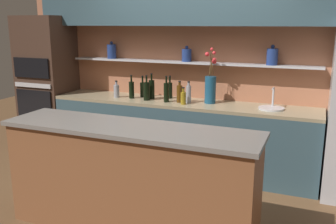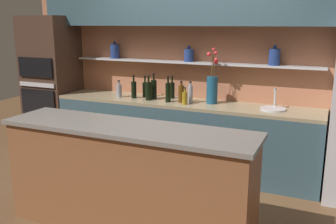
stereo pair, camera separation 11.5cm
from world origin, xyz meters
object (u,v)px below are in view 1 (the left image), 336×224
bottle_spirit_3 (117,91)px  bottle_wine_5 (132,89)px  bottle_spirit_1 (189,94)px  bottle_wine_2 (166,92)px  bottle_wine_8 (143,89)px  bottle_wine_4 (152,89)px  oven_tower (48,85)px  bottle_spirit_6 (180,94)px  bottle_oil_9 (183,98)px  flower_vase (210,87)px  bottle_wine_7 (170,90)px  sink_fixture (271,107)px  bottle_wine_0 (147,91)px

bottle_spirit_3 → bottle_wine_5: (0.22, 0.03, 0.03)m
bottle_spirit_1 → bottle_wine_5: 0.81m
bottle_wine_2 → bottle_spirit_3: 0.75m
bottle_wine_5 → bottle_wine_8: size_ratio=1.08×
bottle_wine_4 → bottle_wine_2: bearing=-26.0°
oven_tower → bottle_spirit_3: (1.22, -0.06, 0.00)m
bottle_wine_2 → bottle_spirit_6: size_ratio=1.23×
bottle_spirit_1 → bottle_oil_9: (-0.03, -0.11, -0.03)m
flower_vase → bottle_wine_8: (-0.97, 0.04, -0.10)m
bottle_wine_7 → bottle_spirit_1: bearing=-29.2°
bottle_wine_5 → bottle_oil_9: bearing=-7.7°
sink_fixture → bottle_spirit_3: sink_fixture is taller
bottle_spirit_3 → bottle_wine_5: 0.22m
bottle_spirit_3 → bottle_oil_9: bottle_spirit_3 is taller
bottle_wine_0 → bottle_wine_5: size_ratio=1.04×
oven_tower → bottle_wine_8: bearing=3.8°
flower_vase → bottle_wine_4: size_ratio=2.02×
oven_tower → flower_vase: size_ratio=2.90×
bottle_spirit_6 → bottle_oil_9: 0.13m
bottle_spirit_1 → bottle_wine_4: bearing=172.9°
bottle_wine_2 → sink_fixture: bearing=4.4°
bottle_wine_8 → oven_tower: bearing=-176.2°
bottle_wine_7 → sink_fixture: bearing=-6.2°
bottle_wine_2 → bottle_wine_7: size_ratio=1.11×
sink_fixture → bottle_wine_7: 1.37m
bottle_wine_4 → bottle_wine_5: bottle_wine_4 is taller
bottle_oil_9 → bottle_wine_7: bearing=135.3°
sink_fixture → bottle_wine_5: bearing=-178.5°
bottle_wine_5 → bottle_wine_0: bearing=-9.8°
sink_fixture → bottle_wine_4: bearing=178.9°
bottle_wine_5 → bottle_wine_7: bearing=22.0°
bottle_wine_2 → bottle_wine_5: size_ratio=1.07×
bottle_wine_0 → bottle_wine_4: (0.02, 0.12, 0.01)m
sink_fixture → flower_vase: bearing=176.4°
bottle_wine_0 → flower_vase: bearing=9.5°
bottle_wine_2 → bottle_spirit_3: bearing=178.0°
bottle_wine_8 → bottle_oil_9: size_ratio=1.35×
oven_tower → bottle_spirit_3: size_ratio=8.69×
bottle_wine_0 → bottle_spirit_1: bottle_wine_0 is taller
bottle_spirit_1 → bottle_wine_2: size_ratio=0.82×
oven_tower → bottle_spirit_6: size_ratio=7.29×
oven_tower → bottle_spirit_6: bearing=-1.2°
bottle_wine_8 → bottle_spirit_6: bearing=-13.6°
sink_fixture → bottle_wine_5: (-1.84, -0.05, 0.10)m
flower_vase → bottle_wine_2: 0.57m
bottle_wine_0 → bottle_spirit_6: 0.45m
bottle_wine_2 → bottle_wine_5: bottle_wine_2 is taller
oven_tower → flower_vase: bearing=1.4°
sink_fixture → bottle_spirit_3: (-2.06, -0.07, 0.07)m
bottle_wine_0 → oven_tower: bearing=177.4°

